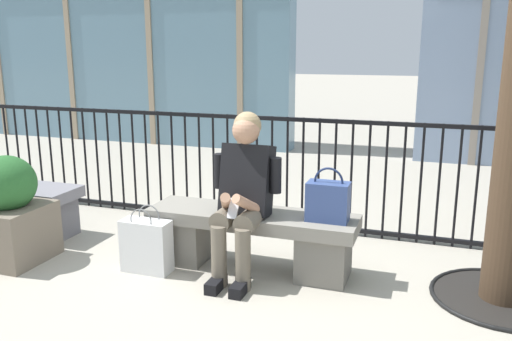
# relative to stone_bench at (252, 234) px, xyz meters

# --- Properties ---
(ground_plane) EXTENTS (60.00, 60.00, 0.00)m
(ground_plane) POSITION_rel_stone_bench_xyz_m (0.00, 0.00, -0.27)
(ground_plane) COLOR #A8A091
(stone_bench) EXTENTS (1.60, 0.44, 0.45)m
(stone_bench) POSITION_rel_stone_bench_xyz_m (0.00, 0.00, 0.00)
(stone_bench) COLOR gray
(stone_bench) RESTS_ON ground
(seated_person_with_phone) EXTENTS (0.52, 0.66, 1.21)m
(seated_person_with_phone) POSITION_rel_stone_bench_xyz_m (-0.02, -0.13, 0.38)
(seated_person_with_phone) COLOR #6B6051
(seated_person_with_phone) RESTS_ON ground
(handbag_on_bench) EXTENTS (0.30, 0.17, 0.39)m
(handbag_on_bench) POSITION_rel_stone_bench_xyz_m (0.58, -0.01, 0.33)
(handbag_on_bench) COLOR #33477F
(handbag_on_bench) RESTS_ON stone_bench
(shopping_bag) EXTENTS (0.37, 0.17, 0.51)m
(shopping_bag) POSITION_rel_stone_bench_xyz_m (-0.73, -0.32, -0.06)
(shopping_bag) COLOR white
(shopping_bag) RESTS_ON ground
(plaza_railing) EXTENTS (8.28, 0.04, 1.05)m
(plaza_railing) POSITION_rel_stone_bench_xyz_m (0.00, 0.98, 0.26)
(plaza_railing) COLOR black
(plaza_railing) RESTS_ON ground
(planter) EXTENTS (0.54, 0.54, 0.85)m
(planter) POSITION_rel_stone_bench_xyz_m (-1.86, -0.47, 0.12)
(planter) COLOR #726656
(planter) RESTS_ON ground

